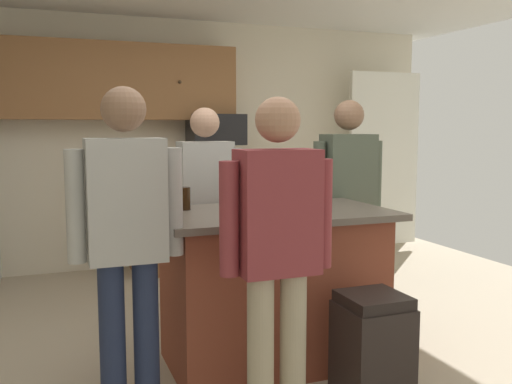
% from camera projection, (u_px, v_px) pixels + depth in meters
% --- Properties ---
extents(floor, '(7.04, 7.04, 0.00)m').
position_uv_depth(floor, '(240.00, 363.00, 3.56)').
color(floor, '#B7A88E').
rests_on(floor, ground).
extents(back_wall, '(6.40, 0.10, 2.60)m').
position_uv_depth(back_wall, '(154.00, 144.00, 6.01)').
color(back_wall, beige).
rests_on(back_wall, ground).
extents(french_door_window_panel, '(0.90, 0.06, 2.00)m').
position_uv_depth(french_door_window_panel, '(383.00, 160.00, 6.57)').
color(french_door_window_panel, white).
rests_on(french_door_window_panel, ground).
extents(cabinet_run_upper, '(2.40, 0.38, 0.75)m').
position_uv_depth(cabinet_run_upper, '(116.00, 82.00, 5.61)').
color(cabinet_run_upper, '#936038').
extents(cabinet_run_lower, '(1.80, 0.63, 0.90)m').
position_uv_depth(cabinet_run_lower, '(217.00, 224.00, 6.02)').
color(cabinet_run_lower, '#936038').
rests_on(cabinet_run_lower, ground).
extents(microwave_over_range, '(0.56, 0.40, 0.32)m').
position_uv_depth(microwave_over_range, '(216.00, 130.00, 5.92)').
color(microwave_over_range, black).
extents(kitchen_island, '(1.42, 0.87, 0.97)m').
position_uv_depth(kitchen_island, '(273.00, 286.00, 3.53)').
color(kitchen_island, brown).
rests_on(kitchen_island, ground).
extents(person_guest_left, '(0.57, 0.22, 1.68)m').
position_uv_depth(person_guest_left, '(348.00, 196.00, 4.23)').
color(person_guest_left, '#383842').
rests_on(person_guest_left, ground).
extents(person_elder_center, '(0.57, 0.22, 1.62)m').
position_uv_depth(person_elder_center, '(206.00, 203.00, 4.12)').
color(person_elder_center, '#232D4C').
rests_on(person_elder_center, ground).
extents(person_guest_right, '(0.57, 0.22, 1.68)m').
position_uv_depth(person_guest_right, '(127.00, 231.00, 2.81)').
color(person_guest_right, '#232D4C').
rests_on(person_guest_right, ground).
extents(person_guest_by_door, '(0.57, 0.22, 1.62)m').
position_uv_depth(person_guest_by_door, '(277.00, 243.00, 2.68)').
color(person_guest_by_door, tan).
rests_on(person_guest_by_door, ground).
extents(glass_dark_ale, '(0.07, 0.07, 0.14)m').
position_uv_depth(glass_dark_ale, '(185.00, 199.00, 3.49)').
color(glass_dark_ale, black).
rests_on(glass_dark_ale, kitchen_island).
extents(glass_pilsner, '(0.07, 0.07, 0.15)m').
position_uv_depth(glass_pilsner, '(305.00, 195.00, 3.67)').
color(glass_pilsner, black).
rests_on(glass_pilsner, kitchen_island).
extents(tumbler_amber, '(0.07, 0.07, 0.13)m').
position_uv_depth(tumbler_amber, '(247.00, 195.00, 3.69)').
color(tumbler_amber, black).
rests_on(tumbler_amber, kitchen_island).
extents(serving_tray, '(0.44, 0.30, 0.04)m').
position_uv_depth(serving_tray, '(262.00, 208.00, 3.45)').
color(serving_tray, '#B7B7BC').
rests_on(serving_tray, kitchen_island).
extents(trash_bin, '(0.34, 0.34, 0.61)m').
position_uv_depth(trash_bin, '(372.00, 351.00, 2.99)').
color(trash_bin, black).
rests_on(trash_bin, ground).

